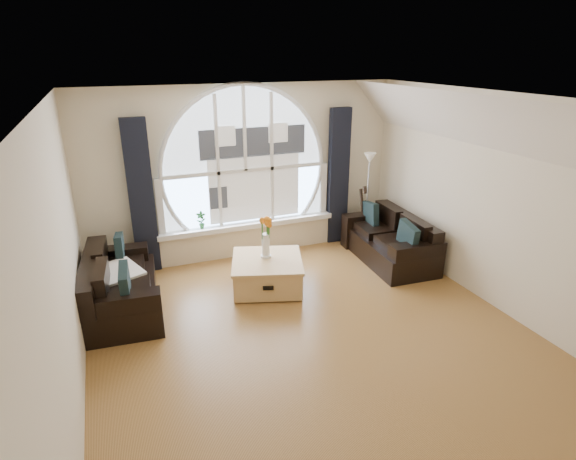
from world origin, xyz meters
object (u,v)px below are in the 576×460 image
object	(u,v)px
floor_lamp	(367,200)
coffee_chest	(267,272)
vase_flowers	(266,231)
potted_plant	(201,220)
guitar	(360,215)
sofa_right	(389,237)
sofa_left	(120,281)

from	to	relation	value
floor_lamp	coffee_chest	bearing A→B (deg)	-157.74
vase_flowers	potted_plant	world-z (taller)	vase_flowers
floor_lamp	potted_plant	distance (m)	2.76
coffee_chest	guitar	bearing A→B (deg)	42.25
sofa_right	potted_plant	size ratio (longest dim) A/B	5.90
sofa_right	coffee_chest	bearing A→B (deg)	-172.76
coffee_chest	potted_plant	distance (m)	1.45
coffee_chest	potted_plant	xyz separation A→B (m)	(-0.65, 1.22, 0.45)
vase_flowers	floor_lamp	xyz separation A→B (m)	(2.07, 0.77, -0.02)
vase_flowers	guitar	distance (m)	2.17
sofa_right	guitar	bearing A→B (deg)	100.04
guitar	coffee_chest	bearing A→B (deg)	-167.53
sofa_left	sofa_right	xyz separation A→B (m)	(4.03, 0.01, 0.00)
guitar	potted_plant	size ratio (longest dim) A/B	3.79
sofa_right	floor_lamp	bearing A→B (deg)	94.14
sofa_left	vase_flowers	bearing A→B (deg)	3.85
sofa_right	vase_flowers	size ratio (longest dim) A/B	2.36
coffee_chest	vase_flowers	xyz separation A→B (m)	(0.01, 0.08, 0.59)
sofa_left	guitar	size ratio (longest dim) A/B	1.59
sofa_left	sofa_right	size ratio (longest dim) A/B	1.02
sofa_right	coffee_chest	size ratio (longest dim) A/B	1.72
floor_lamp	potted_plant	world-z (taller)	floor_lamp
coffee_chest	guitar	distance (m)	2.22
coffee_chest	vase_flowers	world-z (taller)	vase_flowers
sofa_right	guitar	world-z (taller)	guitar
sofa_right	coffee_chest	xyz separation A→B (m)	(-2.09, -0.14, -0.16)
sofa_right	vase_flowers	distance (m)	2.12
guitar	potted_plant	xyz separation A→B (m)	(-2.65, 0.30, 0.16)
vase_flowers	potted_plant	distance (m)	1.32
vase_flowers	potted_plant	bearing A→B (deg)	120.54
coffee_chest	guitar	size ratio (longest dim) A/B	0.91
sofa_left	guitar	distance (m)	4.02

